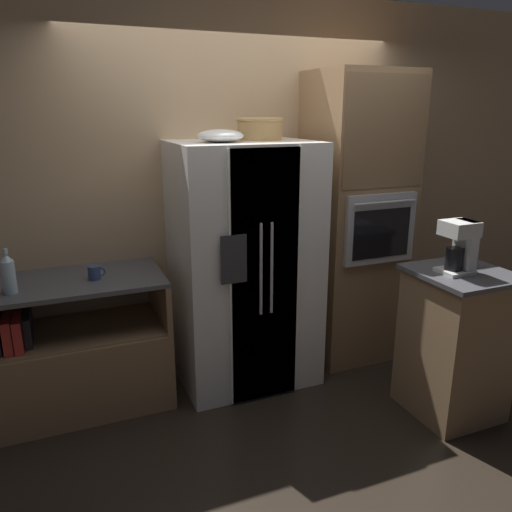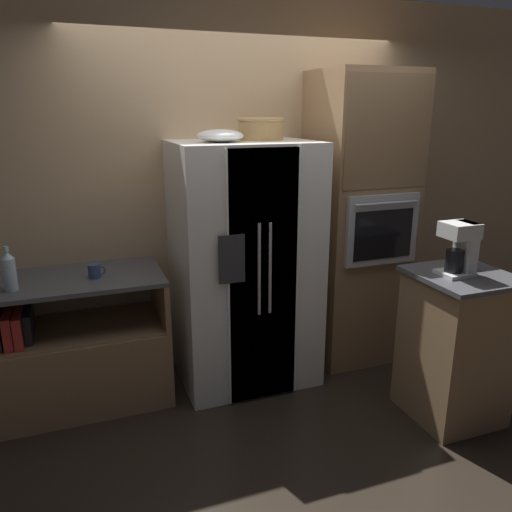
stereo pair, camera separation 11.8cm
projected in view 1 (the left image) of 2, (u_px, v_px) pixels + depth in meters
ground_plane at (259, 372)px, 3.90m from camera, size 20.00×20.00×0.00m
wall_back at (238, 186)px, 3.89m from camera, size 12.00×0.06×2.80m
counter_left at (77, 359)px, 3.39m from camera, size 1.17×0.65×0.91m
refrigerator at (245, 265)px, 3.63m from camera, size 0.98×0.79×1.77m
wall_oven at (355, 220)px, 3.96m from camera, size 0.72×0.70×2.25m
island_counter at (455, 343)px, 3.28m from camera, size 0.58×0.59×0.99m
wicker_basket at (260, 128)px, 3.48m from camera, size 0.33×0.33×0.15m
fruit_bowl at (220, 136)px, 3.26m from camera, size 0.31×0.31×0.08m
bottle_tall at (8, 273)px, 2.97m from camera, size 0.08×0.08×0.28m
mug at (95, 273)px, 3.24m from camera, size 0.11×0.08×0.09m
coffee_maker at (460, 245)px, 3.07m from camera, size 0.19×0.18×0.33m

